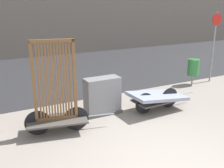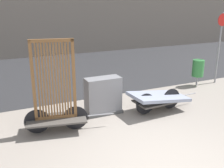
{
  "view_description": "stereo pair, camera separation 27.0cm",
  "coord_description": "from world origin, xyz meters",
  "px_view_note": "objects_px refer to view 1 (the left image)",
  "views": [
    {
      "loc": [
        -2.89,
        -3.15,
        2.96
      ],
      "look_at": [
        0.0,
        2.44,
        0.99
      ],
      "focal_mm": 42.0,
      "sensor_mm": 36.0,
      "label": 1
    },
    {
      "loc": [
        -2.64,
        -3.27,
        2.96
      ],
      "look_at": [
        0.0,
        2.44,
        0.99
      ],
      "focal_mm": 42.0,
      "sensor_mm": 36.0,
      "label": 2
    }
  ],
  "objects_px": {
    "bike_cart_with_mattress": "(158,97)",
    "sign_post": "(214,40)",
    "bike_cart_with_bedframe": "(56,101)",
    "utility_cabinet": "(102,97)",
    "trash_bin": "(193,67)"
  },
  "relations": [
    {
      "from": "trash_bin",
      "to": "utility_cabinet",
      "type": "bearing_deg",
      "value": -168.08
    },
    {
      "from": "bike_cart_with_bedframe",
      "to": "trash_bin",
      "type": "height_order",
      "value": "bike_cart_with_bedframe"
    },
    {
      "from": "bike_cart_with_mattress",
      "to": "sign_post",
      "type": "xyz_separation_m",
      "value": [
        3.57,
        1.39,
        1.23
      ]
    },
    {
      "from": "bike_cart_with_bedframe",
      "to": "utility_cabinet",
      "type": "bearing_deg",
      "value": 32.06
    },
    {
      "from": "bike_cart_with_mattress",
      "to": "utility_cabinet",
      "type": "relative_size",
      "value": 2.18
    },
    {
      "from": "bike_cart_with_mattress",
      "to": "trash_bin",
      "type": "bearing_deg",
      "value": 25.12
    },
    {
      "from": "bike_cart_with_mattress",
      "to": "sign_post",
      "type": "bearing_deg",
      "value": 18.67
    },
    {
      "from": "bike_cart_with_bedframe",
      "to": "sign_post",
      "type": "relative_size",
      "value": 0.84
    },
    {
      "from": "sign_post",
      "to": "bike_cart_with_bedframe",
      "type": "bearing_deg",
      "value": -167.87
    },
    {
      "from": "utility_cabinet",
      "to": "sign_post",
      "type": "xyz_separation_m",
      "value": [
        5.05,
        0.87,
        1.15
      ]
    },
    {
      "from": "utility_cabinet",
      "to": "sign_post",
      "type": "bearing_deg",
      "value": 9.75
    },
    {
      "from": "trash_bin",
      "to": "sign_post",
      "type": "xyz_separation_m",
      "value": [
        0.91,
        -0.01,
        0.97
      ]
    },
    {
      "from": "trash_bin",
      "to": "sign_post",
      "type": "relative_size",
      "value": 0.37
    },
    {
      "from": "bike_cart_with_mattress",
      "to": "sign_post",
      "type": "relative_size",
      "value": 0.85
    },
    {
      "from": "bike_cart_with_bedframe",
      "to": "utility_cabinet",
      "type": "height_order",
      "value": "bike_cart_with_bedframe"
    }
  ]
}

